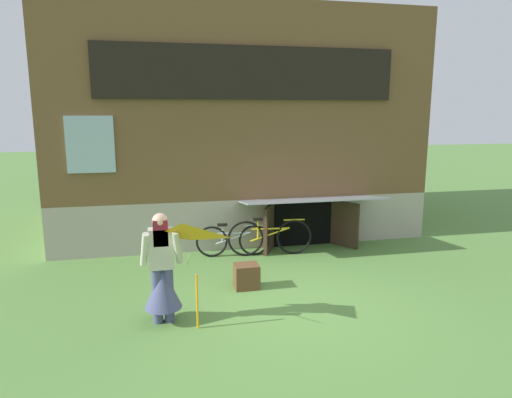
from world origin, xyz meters
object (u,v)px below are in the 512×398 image
object	(u,v)px
person	(162,277)
bicycle_silver	(233,240)
bicycle_yellow	(270,237)
wooden_crate	(247,276)
kite	(183,251)

from	to	relation	value
person	bicycle_silver	size ratio (longest dim) A/B	1.04
bicycle_yellow	wooden_crate	bearing A→B (deg)	-111.15
person	bicycle_silver	xyz separation A→B (m)	(1.45, 2.74, -0.32)
person	kite	bearing A→B (deg)	-47.65
person	wooden_crate	world-z (taller)	person
kite	bicycle_silver	bearing A→B (deg)	70.14
person	kite	world-z (taller)	person
bicycle_yellow	bicycle_silver	size ratio (longest dim) A/B	1.15
bicycle_silver	wooden_crate	world-z (taller)	bicycle_silver
wooden_crate	bicycle_yellow	bearing A→B (deg)	63.76
kite	bicycle_yellow	distance (m)	3.81
bicycle_silver	bicycle_yellow	bearing A→B (deg)	-1.19
person	bicycle_silver	distance (m)	3.11
kite	wooden_crate	size ratio (longest dim) A/B	3.43
kite	wooden_crate	xyz separation A→B (m)	(1.12, 1.52, -0.98)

